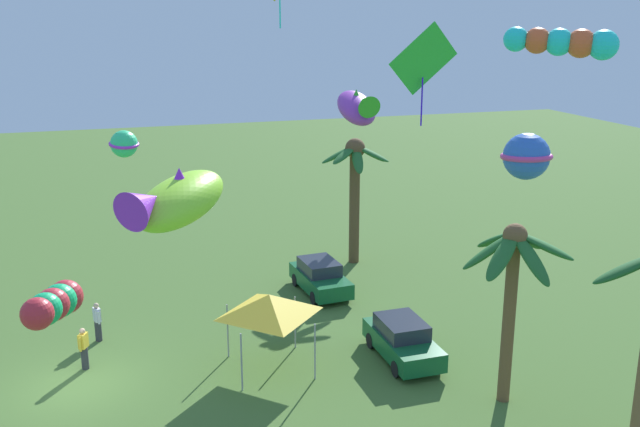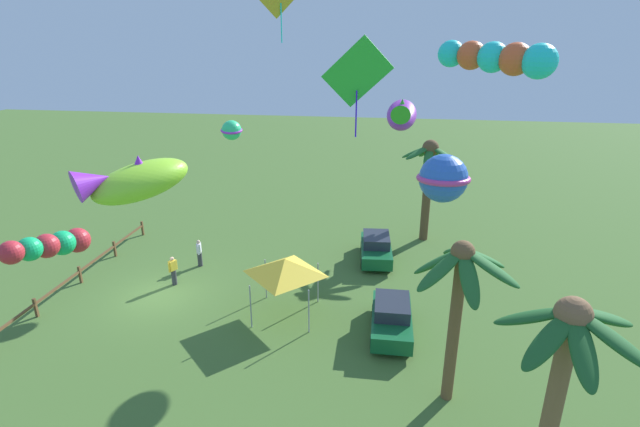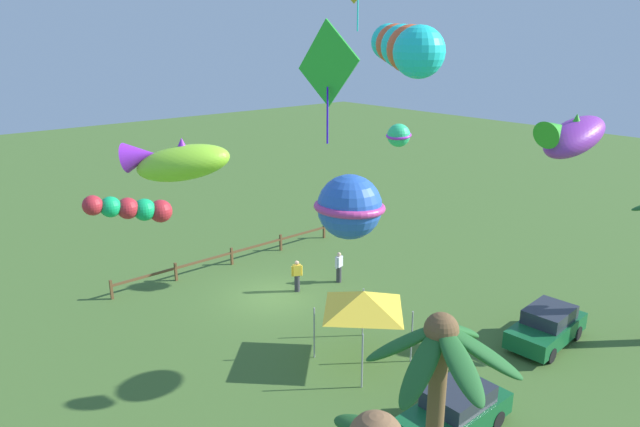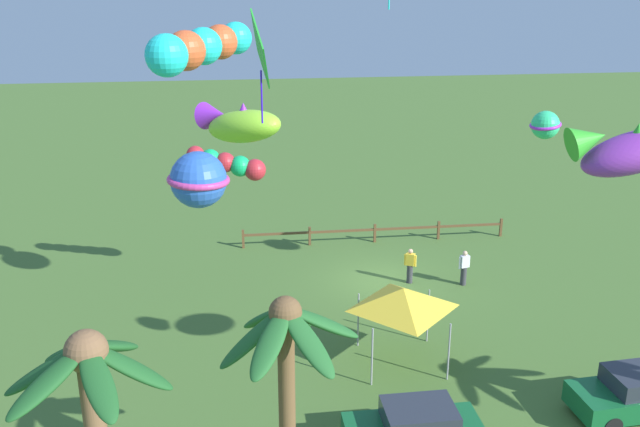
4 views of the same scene
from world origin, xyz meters
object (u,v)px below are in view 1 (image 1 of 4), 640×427
(palm_tree_2, at_px, (355,174))
(kite_ball_4, at_px, (526,156))
(parked_car_1, at_px, (402,340))
(kite_fish_0, at_px, (176,200))
(spectator_0, at_px, (98,322))
(kite_diamond_7, at_px, (423,60))
(palm_tree_0, at_px, (513,269))
(kite_ball_2, at_px, (124,144))
(festival_tent, at_px, (269,304))
(kite_fish_3, at_px, (357,107))
(spectator_1, at_px, (84,348))
(kite_tube_6, at_px, (54,304))
(parked_car_0, at_px, (320,277))
(kite_tube_1, at_px, (565,42))

(palm_tree_2, relative_size, kite_ball_4, 4.05)
(parked_car_1, relative_size, kite_fish_0, 1.10)
(spectator_0, height_order, kite_diamond_7, kite_diamond_7)
(palm_tree_0, distance_m, kite_ball_2, 15.97)
(palm_tree_0, height_order, festival_tent, palm_tree_0)
(spectator_0, bearing_deg, kite_fish_3, 91.41)
(kite_ball_2, bearing_deg, parked_car_1, 51.89)
(kite_fish_0, height_order, kite_fish_3, kite_fish_3)
(spectator_1, relative_size, kite_fish_3, 0.47)
(spectator_1, height_order, kite_ball_4, kite_ball_4)
(kite_ball_4, bearing_deg, kite_fish_3, -174.96)
(festival_tent, xyz_separation_m, kite_fish_0, (5.29, -3.59, 5.42))
(kite_fish_3, distance_m, kite_tube_6, 15.74)
(parked_car_0, bearing_deg, parked_car_1, 7.41)
(palm_tree_2, xyz_separation_m, kite_diamond_7, (14.78, -3.47, 6.51))
(festival_tent, bearing_deg, spectator_0, -125.24)
(palm_tree_0, relative_size, parked_car_0, 1.53)
(parked_car_0, xyz_separation_m, spectator_1, (4.56, -10.36, 0.06))
(spectator_0, xyz_separation_m, kite_diamond_7, (8.97, 9.31, 10.38))
(kite_fish_0, bearing_deg, parked_car_0, 147.44)
(kite_diamond_7, bearing_deg, palm_tree_0, 94.20)
(kite_ball_2, xyz_separation_m, kite_diamond_7, (11.25, 7.74, 3.81))
(festival_tent, bearing_deg, kite_tube_6, -49.31)
(kite_fish_0, relative_size, kite_ball_2, 2.33)
(palm_tree_0, xyz_separation_m, kite_ball_2, (-10.99, -11.26, 2.77))
(parked_car_0, bearing_deg, palm_tree_0, 15.13)
(parked_car_0, bearing_deg, spectator_1, -66.22)
(palm_tree_2, bearing_deg, spectator_1, -58.65)
(spectator_1, bearing_deg, kite_diamond_7, 55.70)
(palm_tree_0, bearing_deg, parked_car_0, -164.87)
(palm_tree_2, bearing_deg, kite_ball_4, -3.52)
(kite_tube_6, bearing_deg, kite_diamond_7, 95.49)
(palm_tree_2, bearing_deg, spectator_0, -65.53)
(parked_car_0, height_order, festival_tent, festival_tent)
(festival_tent, bearing_deg, kite_fish_3, 132.33)
(festival_tent, distance_m, kite_tube_1, 13.04)
(festival_tent, height_order, kite_fish_3, kite_fish_3)
(kite_fish_3, relative_size, kite_tube_6, 1.06)
(palm_tree_2, height_order, parked_car_1, palm_tree_2)
(kite_fish_0, bearing_deg, palm_tree_2, 145.69)
(kite_fish_0, bearing_deg, kite_ball_2, -176.28)
(palm_tree_2, xyz_separation_m, spectator_0, (5.82, -12.78, -3.87))
(spectator_1, relative_size, kite_tube_1, 0.61)
(parked_car_1, bearing_deg, parked_car_0, -172.59)
(parked_car_0, relative_size, festival_tent, 1.40)
(parked_car_0, bearing_deg, kite_fish_0, -32.56)
(kite_ball_2, relative_size, kite_tube_6, 0.48)
(festival_tent, distance_m, kite_ball_4, 10.62)
(kite_fish_0, distance_m, kite_diamond_7, 7.73)
(kite_fish_3, xyz_separation_m, kite_diamond_7, (9.23, -1.51, 2.42))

